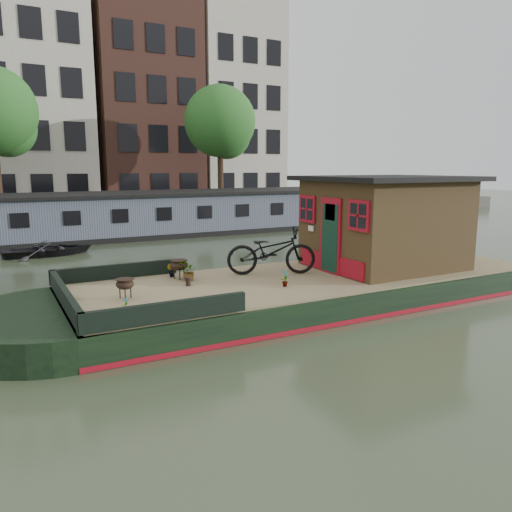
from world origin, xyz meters
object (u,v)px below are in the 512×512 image
cabin (385,221)px  potted_plant_a (285,278)px  dinghy (47,246)px  brazier_front (125,289)px  bicycle (271,251)px  brazier_rear (179,269)px

cabin → potted_plant_a: bearing=-168.7°
cabin → dinghy: bearing=125.8°
potted_plant_a → brazier_front: size_ratio=0.95×
dinghy → brazier_front: bearing=-179.5°
dinghy → bicycle: bearing=-158.1°
potted_plant_a → dinghy: (-3.85, 10.95, -0.51)m
cabin → brazier_rear: cabin is taller
cabin → dinghy: (-7.39, 10.24, -1.54)m
brazier_front → dinghy: brazier_front is taller
cabin → brazier_rear: size_ratio=8.61×
brazier_rear → bicycle: bearing=-14.5°
brazier_front → potted_plant_a: bearing=-10.4°
brazier_front → brazier_rear: 2.04m
brazier_rear → dinghy: bearing=102.7°
cabin → brazier_front: size_ratio=9.41×
cabin → bicycle: cabin is taller
brazier_front → bicycle: bearing=10.2°
dinghy → cabin: bearing=-146.1°
bicycle → potted_plant_a: bearing=-174.9°
bicycle → potted_plant_a: size_ratio=5.47×
bicycle → potted_plant_a: bicycle is taller
cabin → bicycle: bearing=169.1°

